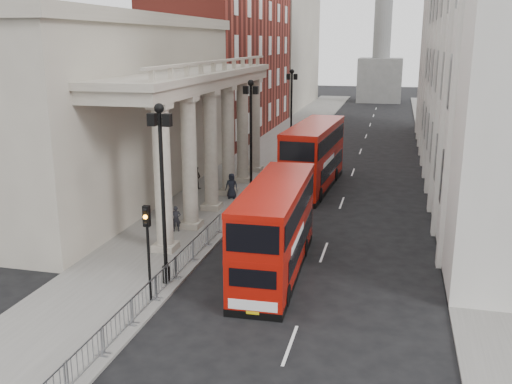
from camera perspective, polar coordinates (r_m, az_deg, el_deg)
ground at (r=23.79m, az=-11.32°, el=-13.04°), size 260.00×260.00×0.00m
sidewalk_west at (r=51.61m, az=-0.34°, el=2.59°), size 6.00×140.00×0.12m
sidewalk_east at (r=50.29m, az=18.21°, el=1.51°), size 3.00×140.00×0.12m
kerb at (r=50.99m, az=2.88°, el=2.43°), size 0.20×140.00×0.14m
portico_building at (r=42.20m, az=-14.47°, el=7.55°), size 9.00×28.00×12.00m
brick_building at (r=69.79m, az=-2.80°, el=14.81°), size 9.00×32.00×22.00m
west_building_far at (r=100.88m, az=2.54°, el=14.25°), size 9.00×30.00×20.00m
east_building at (r=51.37m, az=22.09°, el=15.46°), size 8.00×55.00×25.00m
monument_column at (r=111.07m, az=12.63°, el=17.06°), size 8.00×8.00×54.20m
lamp_post_south at (r=25.70m, az=-9.35°, el=0.91°), size 1.05×0.44×8.32m
lamp_post_mid at (r=40.62m, az=-0.51°, el=6.20°), size 1.05×0.44×8.32m
lamp_post_north at (r=56.13m, az=3.57°, el=8.57°), size 1.05×0.44×8.32m
traffic_light at (r=24.40m, az=-10.80°, el=-4.33°), size 0.28×0.33×4.30m
crowd_barriers at (r=25.44m, az=-10.00°, el=-9.38°), size 0.50×18.75×1.10m
bus_near at (r=27.58m, az=1.96°, el=-3.52°), size 2.78×10.38×4.45m
bus_far at (r=43.93m, az=5.80°, el=3.71°), size 3.45×11.62×4.95m
pedestrian_a at (r=33.93m, az=-7.99°, el=-2.68°), size 0.64×0.52×1.52m
pedestrian_b at (r=43.55m, az=-6.04°, el=1.44°), size 0.89×0.72×1.73m
pedestrian_c at (r=40.69m, az=-2.46°, el=0.62°), size 0.94×0.66×1.81m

